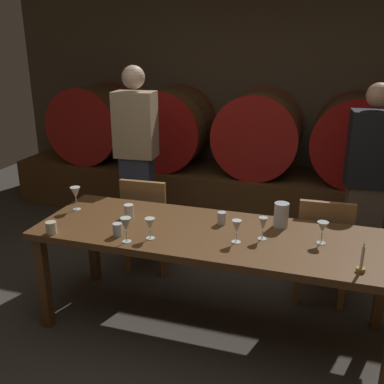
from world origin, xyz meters
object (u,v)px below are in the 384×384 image
at_px(cup_center_right, 117,230).
at_px(wine_glass_left, 126,225).
at_px(candle_center, 361,264).
at_px(wine_glass_center_right, 237,227).
at_px(dining_table, 213,241).
at_px(wine_glass_far_left, 75,193).
at_px(wine_barrel_center, 259,133).
at_px(guest_left, 137,158).
at_px(wine_barrel_right, 357,139).
at_px(guest_right, 367,181).
at_px(cup_far_right, 222,218).
at_px(wine_glass_center_left, 150,224).
at_px(cup_far_left, 51,228).
at_px(chair_right, 323,245).
at_px(wine_glass_right, 263,225).
at_px(wine_barrel_far_left, 96,123).
at_px(wine_barrel_left, 170,128).
at_px(wine_glass_far_right, 323,228).
at_px(cup_center_left, 129,211).
at_px(pitcher, 281,215).
at_px(chair_left, 148,220).

bearing_deg(cup_center_right, wine_glass_left, -34.33).
bearing_deg(candle_center, wine_glass_center_right, 167.82).
relative_size(dining_table, wine_glass_far_left, 13.56).
distance_m(wine_barrel_center, guest_left, 1.50).
relative_size(wine_barrel_right, guest_right, 0.55).
bearing_deg(cup_far_right, guest_right, 45.14).
relative_size(dining_table, wine_glass_center_left, 17.15).
height_order(cup_far_left, cup_far_right, cup_far_right).
bearing_deg(wine_barrel_center, chair_right, -63.72).
relative_size(wine_glass_left, wine_glass_right, 1.10).
bearing_deg(wine_barrel_far_left, wine_barrel_left, 0.00).
relative_size(wine_barrel_right, wine_glass_far_right, 6.23).
height_order(wine_barrel_left, cup_center_left, wine_barrel_left).
bearing_deg(wine_barrel_left, cup_far_right, -60.86).
distance_m(wine_glass_left, cup_center_right, 0.14).
xyz_separation_m(candle_center, pitcher, (-0.51, 0.51, 0.04)).
distance_m(wine_barrel_left, wine_glass_right, 2.65).
bearing_deg(wine_barrel_center, wine_glass_center_left, -97.17).
relative_size(candle_center, wine_glass_center_right, 1.18).
bearing_deg(cup_far_right, cup_center_right, -146.72).
xyz_separation_m(wine_glass_far_right, cup_far_left, (-1.74, -0.39, -0.07)).
height_order(chair_right, candle_center, candle_center).
height_order(guest_right, wine_glass_center_left, guest_right).
xyz_separation_m(chair_left, wine_glass_far_right, (1.47, -0.61, 0.38)).
height_order(chair_right, cup_center_right, chair_right).
distance_m(pitcher, cup_center_right, 1.13).
height_order(dining_table, wine_glass_center_right, wine_glass_center_right).
height_order(wine_glass_center_right, wine_glass_right, same).
xyz_separation_m(chair_right, wine_glass_right, (-0.39, -0.61, 0.37)).
xyz_separation_m(wine_barrel_center, chair_right, (0.79, -1.60, -0.51)).
height_order(dining_table, chair_right, chair_right).
relative_size(wine_barrel_right, guest_left, 0.52).
height_order(wine_glass_left, wine_glass_far_right, wine_glass_left).
bearing_deg(wine_glass_center_left, wine_glass_far_left, 157.26).
height_order(wine_barrel_far_left, wine_barrel_left, same).
xyz_separation_m(dining_table, chair_left, (-0.76, 0.65, -0.20)).
distance_m(chair_right, wine_glass_left, 1.58).
distance_m(wine_barrel_far_left, cup_center_left, 2.59).
bearing_deg(dining_table, cup_center_left, 174.00).
bearing_deg(wine_glass_far_right, chair_right, 88.09).
bearing_deg(cup_center_right, wine_barrel_far_left, 121.79).
bearing_deg(guest_left, guest_right, 177.90).
relative_size(wine_glass_right, cup_far_left, 1.83).
height_order(wine_glass_far_left, wine_glass_left, wine_glass_far_left).
distance_m(chair_right, wine_glass_far_left, 1.95).
height_order(guest_right, wine_glass_far_left, guest_right).
distance_m(wine_glass_far_left, cup_center_left, 0.46).
bearing_deg(wine_glass_far_right, guest_left, 149.49).
xyz_separation_m(wine_barrel_left, wine_glass_center_right, (1.30, -2.31, -0.14)).
bearing_deg(wine_barrel_center, cup_far_left, -110.84).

